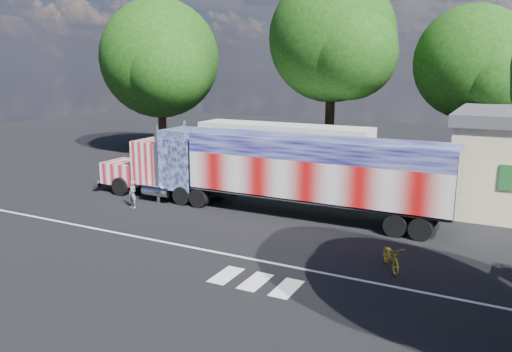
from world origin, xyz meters
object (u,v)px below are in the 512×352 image
at_px(woman, 133,194).
at_px(bicycle, 391,257).
at_px(semi_truck, 270,169).
at_px(tree_ne_a, 474,63).
at_px(tree_n_mid, 334,39).
at_px(coach_bus, 283,149).
at_px(tree_nw_a, 161,59).

xyz_separation_m(woman, bicycle, (14.20, -2.06, -0.26)).
relative_size(semi_truck, woman, 13.70).
bearing_deg(tree_ne_a, tree_n_mid, -172.17).
xyz_separation_m(tree_ne_a, tree_n_mid, (-9.36, -1.29, 1.72)).
bearing_deg(coach_bus, tree_n_mid, 67.89).
xyz_separation_m(tree_n_mid, tree_nw_a, (-14.92, -0.89, -1.31)).
relative_size(coach_bus, bicycle, 6.70).
bearing_deg(bicycle, tree_n_mid, 87.02).
relative_size(semi_truck, tree_n_mid, 1.45).
bearing_deg(tree_n_mid, tree_ne_a, 7.83).
bearing_deg(tree_nw_a, tree_ne_a, 5.13).
relative_size(bicycle, tree_nw_a, 0.14).
height_order(bicycle, tree_ne_a, tree_ne_a).
bearing_deg(tree_nw_a, bicycle, -35.75).
relative_size(coach_bus, woman, 8.25).
bearing_deg(bicycle, tree_nw_a, 115.66).
bearing_deg(semi_truck, bicycle, -33.30).
height_order(semi_truck, tree_n_mid, tree_n_mid).
distance_m(coach_bus, tree_nw_a, 14.93).
xyz_separation_m(coach_bus, bicycle, (10.38, -13.19, -1.37)).
distance_m(woman, tree_nw_a, 18.93).
bearing_deg(tree_n_mid, bicycle, -64.39).
bearing_deg(semi_truck, tree_n_mid, 94.92).
relative_size(coach_bus, tree_n_mid, 0.87).
distance_m(coach_bus, woman, 11.81).
relative_size(semi_truck, coach_bus, 1.66).
bearing_deg(semi_truck, tree_ne_a, 59.84).
height_order(bicycle, tree_nw_a, tree_nw_a).
bearing_deg(tree_nw_a, woman, -58.05).
relative_size(tree_ne_a, tree_nw_a, 0.88).
distance_m(tree_n_mid, tree_nw_a, 15.01).
relative_size(semi_truck, tree_nw_a, 1.55).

